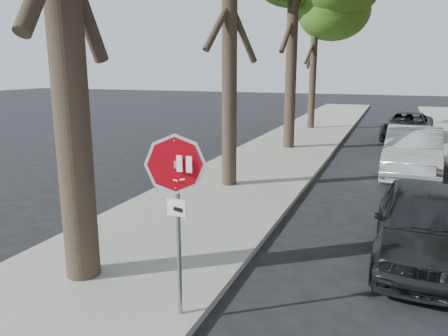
# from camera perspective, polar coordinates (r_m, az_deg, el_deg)

# --- Properties ---
(ground) EXTENTS (120.00, 120.00, 0.00)m
(ground) POSITION_cam_1_polar(r_m,az_deg,el_deg) (6.46, 0.24, -20.49)
(ground) COLOR black
(ground) RESTS_ON ground
(sidewalk_left) EXTENTS (4.00, 55.00, 0.12)m
(sidewalk_left) POSITION_cam_1_polar(r_m,az_deg,el_deg) (17.95, 6.64, 1.55)
(sidewalk_left) COLOR gray
(sidewalk_left) RESTS_ON ground
(curb_left) EXTENTS (0.12, 55.00, 0.13)m
(curb_left) POSITION_cam_1_polar(r_m,az_deg,el_deg) (17.55, 13.12, 1.06)
(curb_left) COLOR #9E9384
(curb_left) RESTS_ON ground
(stop_sign) EXTENTS (0.76, 0.34, 2.61)m
(stop_sign) POSITION_cam_1_polar(r_m,az_deg,el_deg) (5.89, -6.21, -3.03)
(stop_sign) COLOR gray
(stop_sign) RESTS_ON sidewalk_left
(tree_far) EXTENTS (5.29, 4.91, 9.33)m
(tree_far) POSITION_cam_1_polar(r_m,az_deg,el_deg) (26.81, 11.93, 20.45)
(tree_far) COLOR black
(tree_far) RESTS_ON sidewalk_left
(car_a) EXTENTS (1.74, 4.26, 1.45)m
(car_a) POSITION_cam_1_polar(r_m,az_deg,el_deg) (9.03, 24.56, -6.62)
(car_a) COLOR black
(car_a) RESTS_ON ground
(car_b) EXTENTS (1.93, 5.01, 1.63)m
(car_b) POSITION_cam_1_polar(r_m,az_deg,el_deg) (15.96, 23.42, 1.91)
(car_b) COLOR #AFB3B8
(car_b) RESTS_ON ground
(car_d) EXTENTS (2.71, 5.17, 1.39)m
(car_d) POSITION_cam_1_polar(r_m,az_deg,el_deg) (24.26, 22.88, 5.09)
(car_d) COLOR black
(car_d) RESTS_ON ground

